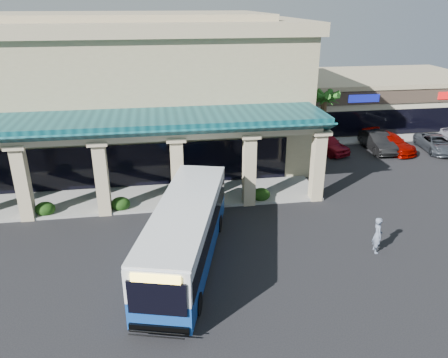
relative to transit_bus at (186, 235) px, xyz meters
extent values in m
plane|color=black|center=(2.98, 1.00, -1.60)|extent=(110.00, 110.00, 0.00)
imported|color=slate|center=(9.86, -0.52, -0.61)|extent=(0.58, 0.78, 1.97)
imported|color=maroon|center=(13.25, 15.36, -0.81)|extent=(3.42, 4.99, 1.58)
imported|color=black|center=(17.83, 15.03, -0.79)|extent=(2.00, 4.98, 1.61)
imported|color=#940600|center=(18.84, 14.81, -0.85)|extent=(3.47, 5.57, 1.50)
imported|color=#3F454D|center=(22.84, 14.09, -0.91)|extent=(2.96, 5.25, 1.38)
camera|label=1|loc=(-1.08, -18.78, 10.66)|focal=35.00mm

